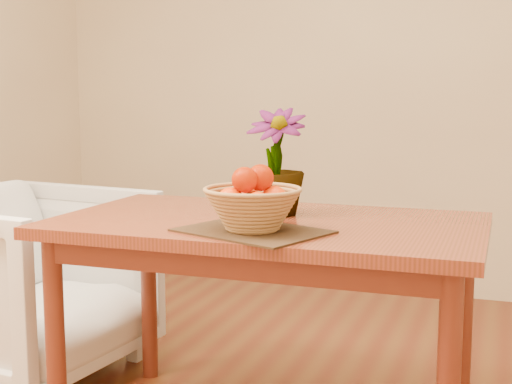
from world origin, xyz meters
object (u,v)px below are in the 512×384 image
(potted_plant, at_px, (275,162))
(wicker_basket, at_px, (253,210))
(table, at_px, (267,245))
(armchair, at_px, (26,274))

(potted_plant, bearing_deg, wicker_basket, -90.03)
(table, bearing_deg, potted_plant, 92.83)
(potted_plant, relative_size, armchair, 0.43)
(wicker_basket, height_order, potted_plant, potted_plant)
(table, xyz_separation_m, armchair, (-1.11, 0.18, -0.24))
(potted_plant, xyz_separation_m, armchair, (-1.10, 0.08, -0.51))
(wicker_basket, xyz_separation_m, potted_plant, (-0.03, 0.32, 0.12))
(potted_plant, bearing_deg, armchair, 170.15)
(table, bearing_deg, armchair, 170.92)
(wicker_basket, xyz_separation_m, armchair, (-1.14, 0.40, -0.39))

